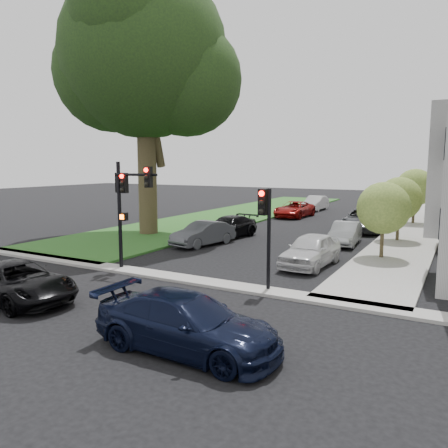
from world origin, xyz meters
The scene contains 20 objects.
ground centered at (0.00, 0.00, 0.00)m, with size 140.00×140.00×0.00m, color black.
grass_strip centered at (-9.00, 24.00, 0.06)m, with size 8.00×44.00×0.12m, color #316221.
sidewalk_right centered at (6.75, 24.00, 0.06)m, with size 3.50×44.00×0.12m, color #9D988F.
sidewalk_cross centered at (0.00, 2.00, 0.06)m, with size 60.00×1.00×0.12m, color #9D988F.
eucalyptus centered at (-9.03, 10.59, 11.73)m, with size 12.12×11.00×17.18m.
small_tree_a centered at (6.20, 10.15, 2.59)m, with size 2.60×2.60×3.89m.
small_tree_b centered at (6.20, 15.86, 2.65)m, with size 2.66×2.66×3.99m.
small_tree_c centered at (6.20, 24.83, 2.92)m, with size 2.93×2.93×4.39m.
traffic_signal_main centered at (-3.42, 2.23, 3.35)m, with size 2.38×0.62×4.86m.
traffic_signal_secondary centered at (3.32, 2.19, 2.70)m, with size 0.49×0.39×3.88m.
car_cross_near centered at (-3.80, -3.09, 0.68)m, with size 2.27×4.93×1.37m, color black.
car_cross_far centered at (3.71, -3.64, 0.74)m, with size 2.06×5.08×1.47m, color black.
car_parked_0 centered at (3.55, 6.98, 0.77)m, with size 1.81×4.50×1.53m, color silver.
car_parked_1 centered at (3.62, 13.35, 0.67)m, with size 1.42×4.07×1.34m, color #999BA0.
car_parked_2 centered at (3.43, 19.29, 0.80)m, with size 2.64×5.73×1.59m, color #3F4247.
car_parked_3 centered at (3.54, 25.34, 0.80)m, with size 1.89×4.69×1.60m, color #999BA0.
car_parked_5 centered at (-3.62, 9.02, 0.70)m, with size 1.49×4.27×1.41m, color #3F4247.
car_parked_6 centered at (-3.59, 12.06, 0.70)m, with size 1.96×4.83×1.40m, color black.
car_parked_8 centered at (-3.68, 24.73, 0.71)m, with size 2.37×5.14×1.43m, color maroon.
car_parked_9 centered at (-3.80, 31.37, 0.75)m, with size 1.58×4.52×1.49m, color silver.
Camera 1 is at (9.71, -12.52, 4.76)m, focal length 35.00 mm.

